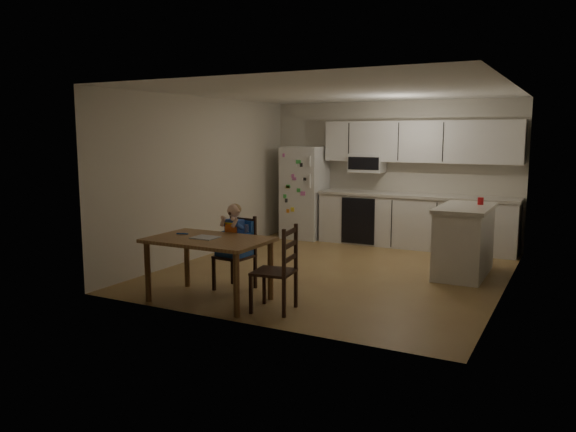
% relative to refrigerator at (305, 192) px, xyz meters
% --- Properties ---
extents(room, '(4.52, 5.01, 2.51)m').
position_rel_refrigerator_xyz_m(room, '(1.55, -1.67, 0.40)').
color(room, olive).
rests_on(room, ground).
extents(refrigerator, '(0.72, 0.70, 1.70)m').
position_rel_refrigerator_xyz_m(refrigerator, '(0.00, 0.00, 0.00)').
color(refrigerator, silver).
rests_on(refrigerator, ground).
extents(kitchen_run, '(3.37, 0.62, 2.15)m').
position_rel_refrigerator_xyz_m(kitchen_run, '(2.05, 0.09, 0.03)').
color(kitchen_run, silver).
rests_on(kitchen_run, ground).
extents(kitchen_island, '(0.68, 1.30, 0.96)m').
position_rel_refrigerator_xyz_m(kitchen_island, '(3.18, -1.53, -0.37)').
color(kitchen_island, silver).
rests_on(kitchen_island, ground).
extents(red_cup, '(0.08, 0.08, 0.10)m').
position_rel_refrigerator_xyz_m(red_cup, '(3.34, -1.26, 0.16)').
color(red_cup, red).
rests_on(red_cup, kitchen_island).
extents(dining_table, '(1.38, 0.89, 0.74)m').
position_rel_refrigerator_xyz_m(dining_table, '(0.80, -4.15, -0.21)').
color(dining_table, brown).
rests_on(dining_table, ground).
extents(napkin, '(0.29, 0.25, 0.01)m').
position_rel_refrigerator_xyz_m(napkin, '(0.75, -4.15, -0.11)').
color(napkin, '#A9A9AE').
rests_on(napkin, dining_table).
extents(toddler_spoon, '(0.12, 0.06, 0.02)m').
position_rel_refrigerator_xyz_m(toddler_spoon, '(0.35, -4.09, -0.10)').
color(toddler_spoon, blue).
rests_on(toddler_spoon, dining_table).
extents(chair_booster, '(0.44, 0.44, 1.08)m').
position_rel_refrigerator_xyz_m(chair_booster, '(0.80, -3.57, -0.20)').
color(chair_booster, black).
rests_on(chair_booster, ground).
extents(chair_side, '(0.47, 0.47, 0.95)m').
position_rel_refrigerator_xyz_m(chair_side, '(1.74, -4.12, -0.31)').
color(chair_side, black).
rests_on(chair_side, ground).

